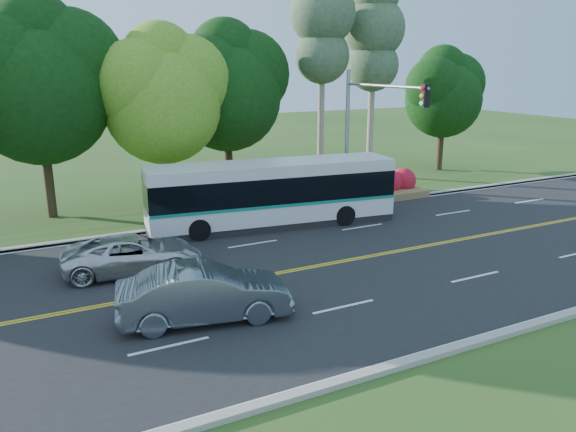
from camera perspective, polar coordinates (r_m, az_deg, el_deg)
name	(u,v)px	position (r m, az deg, el deg)	size (l,w,h in m)	color
ground	(304,269)	(20.71, 1.59, -5.40)	(120.00, 120.00, 0.00)	#274B19
road	(304,269)	(20.70, 1.59, -5.37)	(60.00, 14.00, 0.02)	black
curb_north	(232,220)	(26.86, -5.75, -0.41)	(60.00, 0.30, 0.15)	#9E988F
curb_south	(437,354)	(15.37, 14.86, -13.38)	(60.00, 0.30, 0.15)	#9E988F
grass_verge	(218,212)	(28.54, -7.12, 0.44)	(60.00, 4.00, 0.10)	#274B19
lane_markings	(301,269)	(20.65, 1.36, -5.38)	(57.60, 13.82, 0.00)	gold
tree_row	(90,75)	(29.40, -19.50, 13.32)	(44.70, 9.10, 13.84)	black
bougainvillea_hedge	(347,188)	(30.78, 6.06, 2.85)	(9.50, 2.25, 1.50)	maroon
traffic_signal	(369,120)	(27.54, 8.23, 9.64)	(0.42, 6.10, 7.00)	gray
transit_bus	(272,195)	(25.69, -1.65, 2.19)	(11.55, 3.84, 2.97)	silver
sedan	(204,293)	(16.63, -8.50, -7.79)	(1.74, 4.99, 1.65)	slate
suv	(133,254)	(20.87, -15.44, -3.76)	(2.24, 4.86, 1.35)	silver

